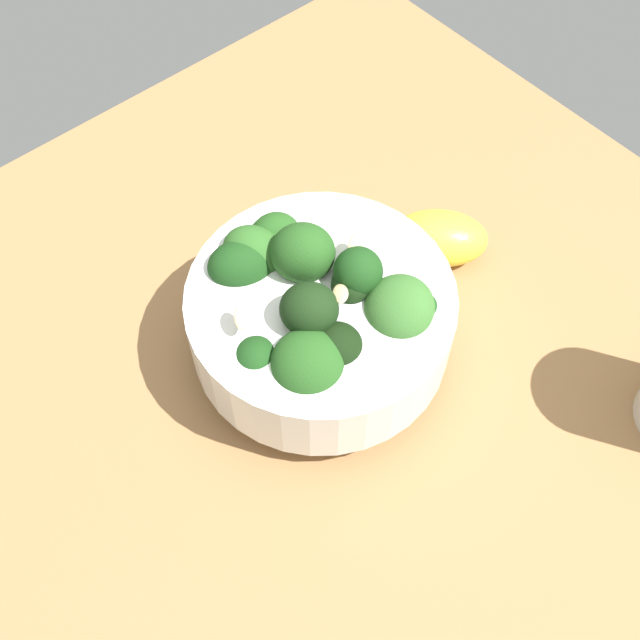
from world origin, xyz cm
name	(u,v)px	position (x,y,z in cm)	size (l,w,h in cm)	color
ground_plane	(339,348)	(0.00, 0.00, -1.56)	(61.87, 61.87, 3.12)	#996D42
bowl_of_broccoli	(318,312)	(-0.20, -1.93, 4.90)	(17.67, 17.67, 10.76)	white
lemon_wedge	(439,238)	(-0.82, 10.60, 1.95)	(7.34, 4.61, 3.89)	yellow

